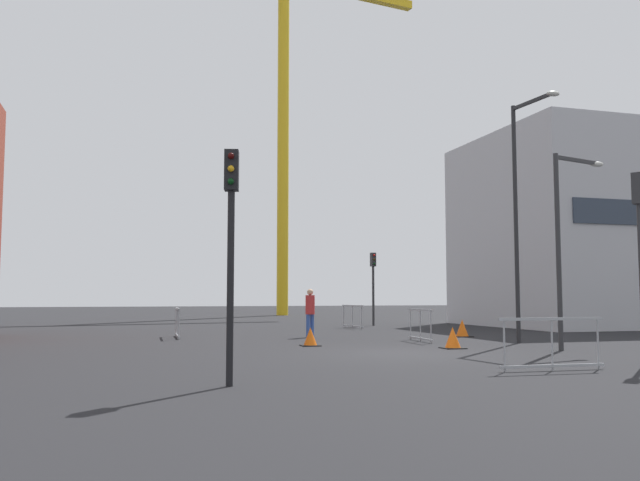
# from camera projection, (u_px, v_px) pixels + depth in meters

# --- Properties ---
(ground) EXTENTS (160.00, 160.00, 0.00)m
(ground) POSITION_uv_depth(u_px,v_px,m) (402.00, 353.00, 17.69)
(ground) COLOR black
(office_block) EXTENTS (11.48, 10.02, 9.61)m
(office_block) POSITION_uv_depth(u_px,v_px,m) (591.00, 232.00, 34.60)
(office_block) COLOR #B7B7BC
(office_block) RESTS_ON ground
(construction_crane) EXTENTS (18.79, 4.27, 27.79)m
(construction_crane) POSITION_uv_depth(u_px,v_px,m) (288.00, 88.00, 53.62)
(construction_crane) COLOR gold
(construction_crane) RESTS_ON ground
(streetlamp_tall) EXTENTS (0.49, 2.07, 7.79)m
(streetlamp_tall) POSITION_uv_depth(u_px,v_px,m) (521.00, 200.00, 21.67)
(streetlamp_tall) COLOR #232326
(streetlamp_tall) RESTS_ON ground
(streetlamp_short) EXTENTS (2.05, 0.66, 5.55)m
(streetlamp_short) POSITION_uv_depth(u_px,v_px,m) (565.00, 228.00, 18.99)
(streetlamp_short) COLOR #2D2D30
(streetlamp_short) RESTS_ON ground
(traffic_light_median) EXTENTS (0.38, 0.36, 4.26)m
(traffic_light_median) POSITION_uv_depth(u_px,v_px,m) (640.00, 236.00, 14.85)
(traffic_light_median) COLOR #2D2D30
(traffic_light_median) RESTS_ON ground
(traffic_light_far) EXTENTS (0.24, 0.37, 3.71)m
(traffic_light_far) POSITION_uv_depth(u_px,v_px,m) (373.00, 276.00, 34.22)
(traffic_light_far) COLOR #2D2D30
(traffic_light_far) RESTS_ON ground
(traffic_light_crosswalk) EXTENTS (0.30, 0.39, 4.03)m
(traffic_light_crosswalk) POSITION_uv_depth(u_px,v_px,m) (231.00, 227.00, 11.48)
(traffic_light_crosswalk) COLOR black
(traffic_light_crosswalk) RESTS_ON ground
(pedestrian_walking) EXTENTS (0.34, 0.34, 1.77)m
(pedestrian_walking) POSITION_uv_depth(u_px,v_px,m) (310.00, 309.00, 24.61)
(pedestrian_walking) COLOR #33519E
(pedestrian_walking) RESTS_ON ground
(safety_barrier_right_run) EXTENTS (0.13, 2.25, 1.08)m
(safety_barrier_right_run) POSITION_uv_depth(u_px,v_px,m) (177.00, 322.00, 24.18)
(safety_barrier_right_run) COLOR gray
(safety_barrier_right_run) RESTS_ON ground
(safety_barrier_mid_span) EXTENTS (2.39, 0.16, 1.08)m
(safety_barrier_mid_span) POSITION_uv_depth(u_px,v_px,m) (552.00, 343.00, 13.63)
(safety_barrier_mid_span) COLOR #9EA0A5
(safety_barrier_mid_span) RESTS_ON ground
(safety_barrier_front) EXTENTS (0.31, 2.14, 1.08)m
(safety_barrier_front) POSITION_uv_depth(u_px,v_px,m) (353.00, 316.00, 31.42)
(safety_barrier_front) COLOR gray
(safety_barrier_front) RESTS_ON ground
(safety_barrier_left_run) EXTENTS (0.17, 2.02, 1.08)m
(safety_barrier_left_run) POSITION_uv_depth(u_px,v_px,m) (420.00, 325.00, 22.30)
(safety_barrier_left_run) COLOR gray
(safety_barrier_left_run) RESTS_ON ground
(traffic_cone_by_barrier) EXTENTS (0.56, 0.56, 0.56)m
(traffic_cone_by_barrier) POSITION_uv_depth(u_px,v_px,m) (310.00, 337.00, 20.31)
(traffic_cone_by_barrier) COLOR black
(traffic_cone_by_barrier) RESTS_ON ground
(traffic_cone_orange) EXTENTS (0.63, 0.63, 0.64)m
(traffic_cone_orange) POSITION_uv_depth(u_px,v_px,m) (462.00, 329.00, 24.80)
(traffic_cone_orange) COLOR black
(traffic_cone_orange) RESTS_ON ground
(traffic_cone_striped) EXTENTS (0.61, 0.61, 0.62)m
(traffic_cone_striped) POSITION_uv_depth(u_px,v_px,m) (453.00, 338.00, 19.33)
(traffic_cone_striped) COLOR black
(traffic_cone_striped) RESTS_ON ground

